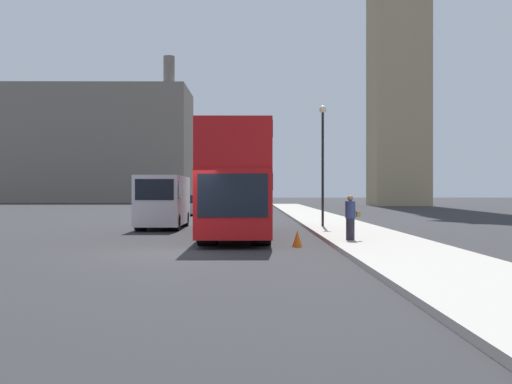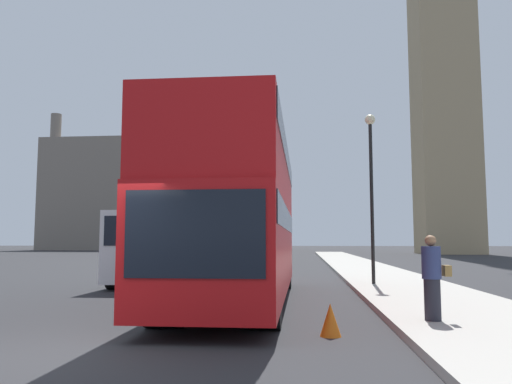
# 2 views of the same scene
# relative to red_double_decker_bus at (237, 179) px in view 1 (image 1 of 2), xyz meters

# --- Properties ---
(ground_plane) EXTENTS (300.00, 300.00, 0.00)m
(ground_plane) POSITION_rel_red_double_decker_bus_xyz_m (-1.75, -6.31, -2.36)
(ground_plane) COLOR #28282B
(sidewalk_strip) EXTENTS (3.53, 120.00, 0.15)m
(sidewalk_strip) POSITION_rel_red_double_decker_bus_xyz_m (5.01, -6.31, -2.29)
(sidewalk_strip) COLOR #ADA89E
(sidewalk_strip) RESTS_ON ground_plane
(building_block_distant) EXTENTS (33.12, 14.91, 23.54)m
(building_block_distant) POSITION_rel_red_double_decker_bus_xyz_m (-26.80, 74.58, 7.32)
(building_block_distant) COLOR slate
(building_block_distant) RESTS_ON ground_plane
(red_double_decker_bus) EXTENTS (2.53, 11.14, 4.22)m
(red_double_decker_bus) POSITION_rel_red_double_decker_bus_xyz_m (0.00, 0.00, 0.00)
(red_double_decker_bus) COLOR #B71114
(red_double_decker_bus) RESTS_ON ground_plane
(white_van) EXTENTS (2.08, 5.29, 2.59)m
(white_van) POSITION_rel_red_double_decker_bus_xyz_m (-3.78, 4.83, -0.98)
(white_van) COLOR white
(white_van) RESTS_ON ground_plane
(pedestrian) EXTENTS (0.51, 0.35, 1.56)m
(pedestrian) POSITION_rel_red_double_decker_bus_xyz_m (4.02, -3.56, -1.44)
(pedestrian) COLOR #23232D
(pedestrian) RESTS_ON sidewalk_strip
(street_lamp) EXTENTS (0.36, 0.36, 5.86)m
(street_lamp) POSITION_rel_red_double_decker_bus_xyz_m (4.03, 4.31, 1.62)
(street_lamp) COLOR black
(street_lamp) RESTS_ON sidewalk_strip
(parked_sedan) EXTENTS (1.74, 4.76, 1.55)m
(parked_sedan) POSITION_rel_red_double_decker_bus_xyz_m (-4.48, 21.07, -1.67)
(parked_sedan) COLOR #99999E
(parked_sedan) RESTS_ON ground_plane
(traffic_cone) EXTENTS (0.36, 0.36, 0.55)m
(traffic_cone) POSITION_rel_red_double_decker_bus_xyz_m (2.10, -4.46, -2.09)
(traffic_cone) COLOR orange
(traffic_cone) RESTS_ON ground_plane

